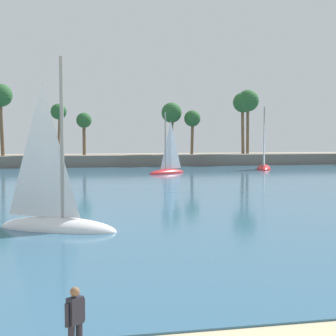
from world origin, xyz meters
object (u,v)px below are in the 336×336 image
at_px(sailboat_near_shore, 168,167).
at_px(sailboat_mid_bay, 55,213).
at_px(person_at_waterline, 75,322).
at_px(sailboat_toward_headland, 264,163).

xyz_separation_m(sailboat_near_shore, sailboat_mid_bay, (-13.29, -36.04, 0.10)).
height_order(person_at_waterline, sailboat_toward_headland, sailboat_toward_headland).
bearing_deg(sailboat_toward_headland, sailboat_mid_bay, -124.62).
height_order(sailboat_near_shore, sailboat_mid_bay, sailboat_mid_bay).
distance_m(person_at_waterline, sailboat_toward_headland, 63.01).
distance_m(person_at_waterline, sailboat_near_shore, 53.02).
distance_m(sailboat_near_shore, sailboat_mid_bay, 38.41).
bearing_deg(sailboat_mid_bay, sailboat_toward_headland, 55.38).
bearing_deg(person_at_waterline, sailboat_near_shore, 76.29).
height_order(sailboat_near_shore, sailboat_toward_headland, sailboat_toward_headland).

